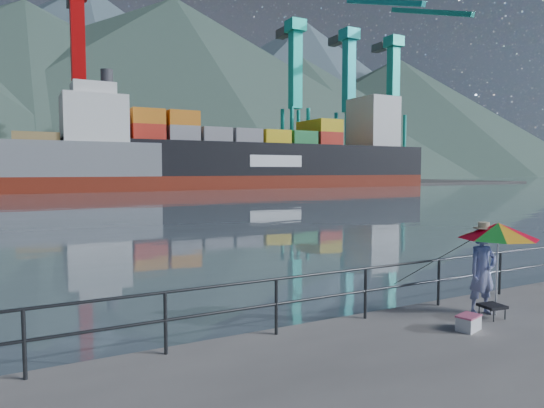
{
  "coord_description": "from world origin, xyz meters",
  "views": [
    {
      "loc": [
        -5.02,
        -5.75,
        2.93
      ],
      "look_at": [
        1.19,
        6.0,
        2.0
      ],
      "focal_mm": 32.0,
      "sensor_mm": 36.0,
      "label": 1
    }
  ],
  "objects_px": {
    "fisherman": "(482,272)",
    "beach_umbrella": "(498,231)",
    "cooler_bag": "(468,323)",
    "container_ship": "(270,155)"
  },
  "relations": [
    {
      "from": "fisherman",
      "to": "cooler_bag",
      "type": "xyz_separation_m",
      "value": [
        -1.08,
        -0.59,
        -0.74
      ]
    },
    {
      "from": "cooler_bag",
      "to": "container_ship",
      "type": "relative_size",
      "value": 0.01
    },
    {
      "from": "container_ship",
      "to": "beach_umbrella",
      "type": "bearing_deg",
      "value": -114.29
    },
    {
      "from": "beach_umbrella",
      "to": "cooler_bag",
      "type": "xyz_separation_m",
      "value": [
        -1.26,
        -0.39,
        -1.59
      ]
    },
    {
      "from": "beach_umbrella",
      "to": "container_ship",
      "type": "relative_size",
      "value": 0.03
    },
    {
      "from": "fisherman",
      "to": "beach_umbrella",
      "type": "height_order",
      "value": "beach_umbrella"
    },
    {
      "from": "beach_umbrella",
      "to": "cooler_bag",
      "type": "distance_m",
      "value": 2.06
    },
    {
      "from": "fisherman",
      "to": "container_ship",
      "type": "xyz_separation_m",
      "value": [
        32.84,
        72.16,
        4.91
      ]
    },
    {
      "from": "fisherman",
      "to": "cooler_bag",
      "type": "distance_m",
      "value": 1.44
    },
    {
      "from": "fisherman",
      "to": "beach_umbrella",
      "type": "relative_size",
      "value": 0.92
    }
  ]
}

